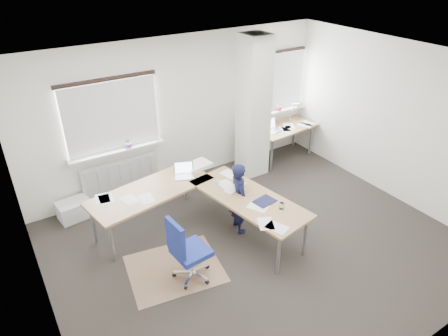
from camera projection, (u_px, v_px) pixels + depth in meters
ground at (256, 244)px, 6.30m from camera, size 6.00×6.00×0.00m
room_shell at (253, 130)px, 5.86m from camera, size 6.04×5.04×2.82m
floor_mat at (175, 269)px, 5.82m from camera, size 1.47×1.30×0.01m
white_crate at (74, 210)px, 6.84m from camera, size 0.57×0.43×0.32m
desk_main at (201, 194)px, 6.30m from camera, size 2.82×2.63×0.96m
desk_side at (285, 129)px, 8.55m from camera, size 1.46×0.84×1.22m
task_chair at (189, 262)px, 5.52m from camera, size 0.57×0.56×1.04m
person at (239, 198)px, 6.36m from camera, size 0.36×0.49×1.21m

